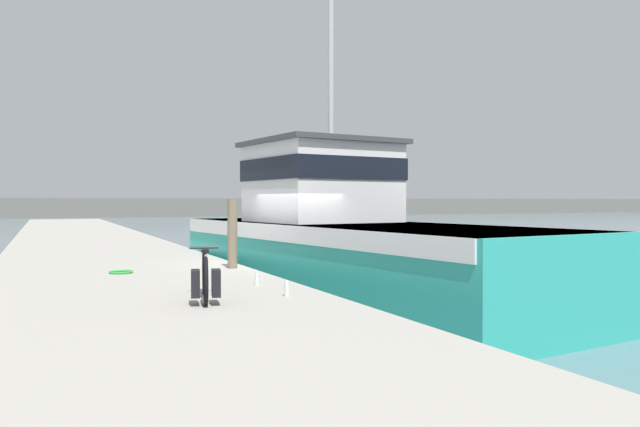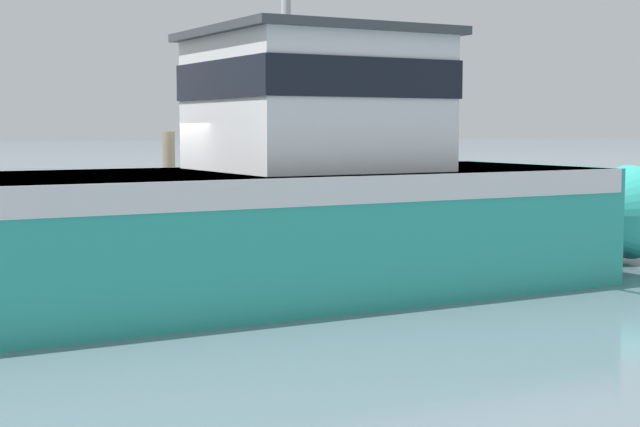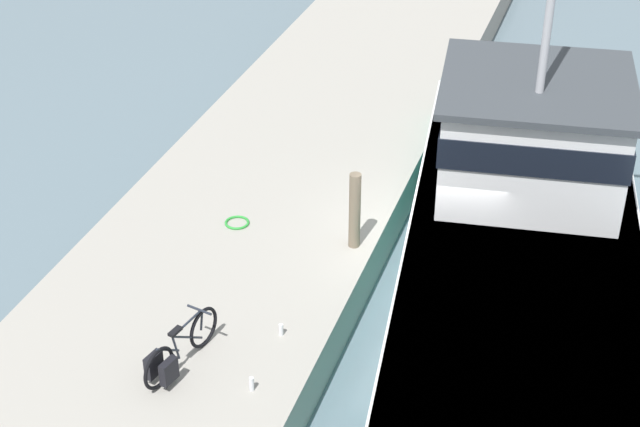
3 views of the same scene
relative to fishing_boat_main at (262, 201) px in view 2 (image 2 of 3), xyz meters
The scene contains 5 objects.
ground_plane 2.03m from the fishing_boat_main, behind, with size 320.00×320.00×0.00m, color slate.
dock_pier 5.15m from the fishing_boat_main, behind, with size 5.14×80.00×0.90m, color #A39E93.
fishing_boat_main is the anchor object (origin of this frame).
mooring_post 2.96m from the fishing_boat_main, 166.32° to the right, with size 0.21×0.21×1.47m, color #756651.
hose_coil 5.22m from the fishing_boat_main, behind, with size 0.46×0.46×0.05m, color green.
Camera 2 is at (14.89, -4.38, 2.44)m, focal length 55.00 mm.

